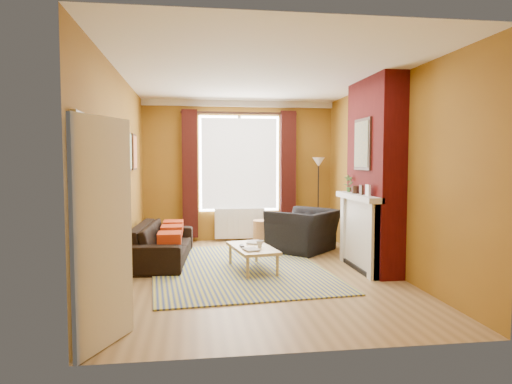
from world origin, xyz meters
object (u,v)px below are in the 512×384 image
Objects in this scene: sofa at (162,243)px; coffee_table at (252,249)px; floor_lamp at (318,175)px; wicker_stool at (263,233)px; armchair at (304,231)px.

coffee_table is at bearing -116.40° from sofa.
floor_lamp reaches higher than coffee_table.
wicker_stool is (1.80, 1.06, -0.06)m from sofa.
coffee_table is (1.35, -0.81, 0.02)m from sofa.
coffee_table is 2.95m from floor_lamp.
floor_lamp is at bearing -165.05° from armchair.
coffee_table is 2.34× the size of wicker_stool.
sofa reaches higher than wicker_stool.
sofa is 3.46m from floor_lamp.
sofa is 2.49m from armchair.
armchair is 1.68m from coffee_table.
sofa is at bearing -149.59° from wicker_stool.
wicker_stool is at bearing -161.61° from floor_lamp.
armchair is 1.00× the size of coffee_table.
armchair reaches higher than coffee_table.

